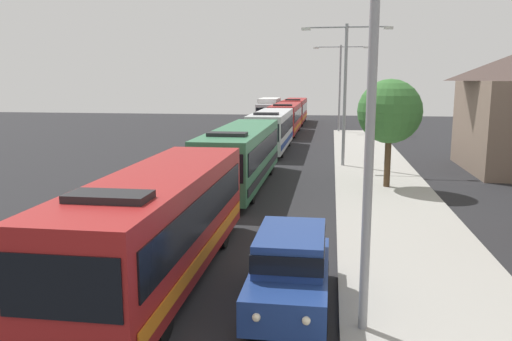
# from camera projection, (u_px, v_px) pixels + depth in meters

# --- Properties ---
(bus_lead) EXTENTS (2.58, 10.83, 3.21)m
(bus_lead) POSITION_uv_depth(u_px,v_px,m) (161.00, 221.00, 14.21)
(bus_lead) COLOR maroon
(bus_lead) RESTS_ON ground_plane
(bus_second_in_line) EXTENTS (2.58, 12.33, 3.21)m
(bus_second_in_line) POSITION_uv_depth(u_px,v_px,m) (242.00, 154.00, 26.86)
(bus_second_in_line) COLOR #33724C
(bus_second_in_line) RESTS_ON ground_plane
(bus_middle) EXTENTS (2.58, 11.08, 3.21)m
(bus_middle) POSITION_uv_depth(u_px,v_px,m) (272.00, 129.00, 40.11)
(bus_middle) COLOR silver
(bus_middle) RESTS_ON ground_plane
(bus_fourth_in_line) EXTENTS (2.58, 11.63, 3.21)m
(bus_fourth_in_line) POSITION_uv_depth(u_px,v_px,m) (286.00, 118.00, 52.41)
(bus_fourth_in_line) COLOR maroon
(bus_fourth_in_line) RESTS_ON ground_plane
(bus_rear) EXTENTS (2.58, 11.54, 3.21)m
(bus_rear) POSITION_uv_depth(u_px,v_px,m) (295.00, 110.00, 65.01)
(bus_rear) COLOR maroon
(bus_rear) RESTS_ON ground_plane
(white_suv) EXTENTS (1.86, 4.70, 1.90)m
(white_suv) POSITION_uv_depth(u_px,v_px,m) (291.00, 266.00, 12.64)
(white_suv) COLOR navy
(white_suv) RESTS_ON ground_plane
(box_truck_oncoming) EXTENTS (2.35, 7.63, 3.15)m
(box_truck_oncoming) POSITION_uv_depth(u_px,v_px,m) (269.00, 110.00, 65.23)
(box_truck_oncoming) COLOR #B7B7BC
(box_truck_oncoming) RESTS_ON ground_plane
(streetlamp_near) EXTENTS (5.41, 0.28, 7.71)m
(streetlamp_near) POSITION_uv_depth(u_px,v_px,m) (371.00, 113.00, 10.54)
(streetlamp_near) COLOR gray
(streetlamp_near) RESTS_ON sidewalk
(streetlamp_mid) EXTENTS (5.51, 0.28, 8.74)m
(streetlamp_mid) POSITION_uv_depth(u_px,v_px,m) (345.00, 81.00, 31.85)
(streetlamp_mid) COLOR gray
(streetlamp_mid) RESTS_ON sidewalk
(streetlamp_far) EXTENTS (5.63, 0.28, 8.87)m
(streetlamp_far) POSITION_uv_depth(u_px,v_px,m) (340.00, 80.00, 53.25)
(streetlamp_far) COLOR gray
(streetlamp_far) RESTS_ON sidewalk
(roadside_tree) EXTENTS (3.21, 3.21, 5.44)m
(roadside_tree) POSITION_uv_depth(u_px,v_px,m) (390.00, 112.00, 25.65)
(roadside_tree) COLOR #4C3823
(roadside_tree) RESTS_ON sidewalk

